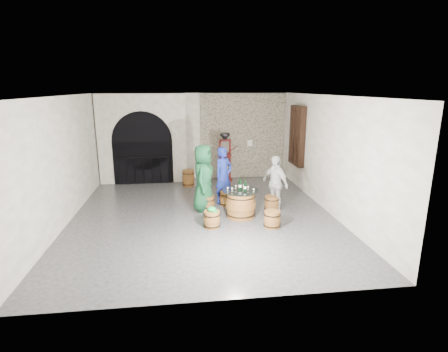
{
  "coord_description": "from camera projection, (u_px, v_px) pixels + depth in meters",
  "views": [
    {
      "loc": [
        -0.55,
        -9.03,
        3.42
      ],
      "look_at": [
        0.6,
        0.14,
        1.05
      ],
      "focal_mm": 28.0,
      "sensor_mm": 36.0,
      "label": 1
    }
  ],
  "objects": [
    {
      "name": "tasting_glass_a",
      "position": [
        232.0,
        189.0,
        9.16
      ],
      "size": [
        0.05,
        0.05,
        0.1
      ],
      "primitive_type": null,
      "color": "#AB5A21",
      "rests_on": "barrel_table"
    },
    {
      "name": "tasting_glass_b",
      "position": [
        248.0,
        188.0,
        9.31
      ],
      "size": [
        0.05,
        0.05,
        0.1
      ],
      "primitive_type": null,
      "color": "#AB5A21",
      "rests_on": "barrel_table"
    },
    {
      "name": "wall_right",
      "position": [
        329.0,
        155.0,
        9.62
      ],
      "size": [
        0.0,
        8.0,
        8.0
      ],
      "primitive_type": "plane",
      "rotation": [
        1.57,
        0.0,
        -1.57
      ],
      "color": "white",
      "rests_on": "ground"
    },
    {
      "name": "tasting_glass_d",
      "position": [
        244.0,
        186.0,
        9.45
      ],
      "size": [
        0.05,
        0.05,
        0.1
      ],
      "primitive_type": null,
      "color": "#AB5A21",
      "rests_on": "barrel_table"
    },
    {
      "name": "wine_bottle_left",
      "position": [
        240.0,
        185.0,
        9.29
      ],
      "size": [
        0.08,
        0.08,
        0.32
      ],
      "color": "black",
      "rests_on": "barrel_table"
    },
    {
      "name": "barrel_stool_near_right",
      "position": [
        272.0,
        219.0,
        8.7
      ],
      "size": [
        0.43,
        0.43,
        0.43
      ],
      "color": "brown",
      "rests_on": "ground"
    },
    {
      "name": "wine_bottle_right",
      "position": [
        240.0,
        185.0,
        9.3
      ],
      "size": [
        0.08,
        0.08,
        0.32
      ],
      "color": "black",
      "rests_on": "barrel_table"
    },
    {
      "name": "tasting_glass_f",
      "position": [
        228.0,
        189.0,
        9.21
      ],
      "size": [
        0.05,
        0.05,
        0.1
      ],
      "primitive_type": null,
      "color": "#AB5A21",
      "rests_on": "barrel_table"
    },
    {
      "name": "control_box",
      "position": [
        250.0,
        143.0,
        13.21
      ],
      "size": [
        0.18,
        0.1,
        0.22
      ],
      "primitive_type": "cube",
      "color": "silver",
      "rests_on": "wall_back"
    },
    {
      "name": "barrel_stool_right",
      "position": [
        272.0,
        203.0,
        9.89
      ],
      "size": [
        0.43,
        0.43,
        0.43
      ],
      "color": "brown",
      "rests_on": "ground"
    },
    {
      "name": "wall_left",
      "position": [
        63.0,
        161.0,
        8.77
      ],
      "size": [
        0.0,
        8.0,
        8.0
      ],
      "primitive_type": "plane",
      "rotation": [
        1.57,
        0.0,
        1.57
      ],
      "color": "white",
      "rests_on": "ground"
    },
    {
      "name": "barrel_table",
      "position": [
        241.0,
        204.0,
        9.36
      ],
      "size": [
        0.97,
        0.97,
        0.75
      ],
      "color": "brown",
      "rests_on": "ground"
    },
    {
      "name": "barrel_stool_far",
      "position": [
        226.0,
        198.0,
        10.34
      ],
      "size": [
        0.43,
        0.43,
        0.43
      ],
      "color": "brown",
      "rests_on": "ground"
    },
    {
      "name": "ground",
      "position": [
        203.0,
        215.0,
        9.59
      ],
      "size": [
        8.0,
        8.0,
        0.0
      ],
      "primitive_type": "plane",
      "color": "#313134",
      "rests_on": "ground"
    },
    {
      "name": "ceiling",
      "position": [
        201.0,
        96.0,
        8.8
      ],
      "size": [
        8.0,
        8.0,
        0.0
      ],
      "primitive_type": "plane",
      "rotation": [
        3.14,
        0.0,
        0.0
      ],
      "color": "beige",
      "rests_on": "wall_back"
    },
    {
      "name": "arched_opening",
      "position": [
        143.0,
        139.0,
        12.56
      ],
      "size": [
        3.1,
        0.6,
        3.19
      ],
      "color": "white",
      "rests_on": "ground"
    },
    {
      "name": "person_blue",
      "position": [
        223.0,
        175.0,
        10.41
      ],
      "size": [
        0.74,
        0.7,
        1.7
      ],
      "primitive_type": "imported",
      "rotation": [
        0.0,
        0.0,
        0.63
      ],
      "color": "navy",
      "rests_on": "ground"
    },
    {
      "name": "green_cap",
      "position": [
        212.0,
        209.0,
        8.63
      ],
      "size": [
        0.26,
        0.21,
        0.12
      ],
      "color": "#0C8E39",
      "rests_on": "barrel_stool_near_left"
    },
    {
      "name": "person_green",
      "position": [
        203.0,
        178.0,
        9.75
      ],
      "size": [
        0.83,
        1.05,
        1.89
      ],
      "primitive_type": "imported",
      "rotation": [
        0.0,
        0.0,
        1.3
      ],
      "color": "#134627",
      "rests_on": "ground"
    },
    {
      "name": "barrel_stool_left",
      "position": [
        207.0,
        203.0,
        9.88
      ],
      "size": [
        0.43,
        0.43,
        0.43
      ],
      "color": "brown",
      "rests_on": "ground"
    },
    {
      "name": "corking_press",
      "position": [
        225.0,
        153.0,
        12.89
      ],
      "size": [
        0.74,
        0.42,
        1.77
      ],
      "rotation": [
        0.0,
        0.0,
        0.05
      ],
      "color": "#470F0B",
      "rests_on": "ground"
    },
    {
      "name": "barrel_stool_near_left",
      "position": [
        212.0,
        219.0,
        8.7
      ],
      "size": [
        0.43,
        0.43,
        0.43
      ],
      "color": "brown",
      "rests_on": "ground"
    },
    {
      "name": "shuttered_window",
      "position": [
        297.0,
        136.0,
        11.86
      ],
      "size": [
        0.23,
        1.1,
        2.0
      ],
      "color": "black",
      "rests_on": "wall_right"
    },
    {
      "name": "wall_back",
      "position": [
        195.0,
        137.0,
        13.04
      ],
      "size": [
        8.0,
        0.0,
        8.0
      ],
      "primitive_type": "plane",
      "rotation": [
        1.57,
        0.0,
        0.0
      ],
      "color": "white",
      "rests_on": "ground"
    },
    {
      "name": "wine_bottle_center",
      "position": [
        245.0,
        186.0,
        9.15
      ],
      "size": [
        0.08,
        0.08,
        0.32
      ],
      "color": "black",
      "rests_on": "barrel_table"
    },
    {
      "name": "tasting_glass_e",
      "position": [
        254.0,
        190.0,
        9.1
      ],
      "size": [
        0.05,
        0.05,
        0.1
      ],
      "primitive_type": null,
      "color": "#AB5A21",
      "rests_on": "barrel_table"
    },
    {
      "name": "wall_front",
      "position": [
        219.0,
        209.0,
        5.35
      ],
      "size": [
        8.0,
        0.0,
        8.0
      ],
      "primitive_type": "plane",
      "rotation": [
        -1.57,
        0.0,
        0.0
      ],
      "color": "white",
      "rests_on": "ground"
    },
    {
      "name": "side_barrel",
      "position": [
        188.0,
        178.0,
        12.32
      ],
      "size": [
        0.44,
        0.44,
        0.59
      ],
      "rotation": [
        0.0,
        0.0,
        -0.1
      ],
      "color": "brown",
      "rests_on": "ground"
    },
    {
      "name": "stone_facing_panel",
      "position": [
        243.0,
        136.0,
        13.2
      ],
      "size": [
        3.2,
        0.12,
        3.18
      ],
      "primitive_type": "cube",
      "color": "#9D947D",
      "rests_on": "ground"
    },
    {
      "name": "person_white",
      "position": [
        275.0,
        183.0,
        9.79
      ],
      "size": [
        0.79,
        1.0,
        1.58
      ],
      "primitive_type": "imported",
      "rotation": [
        0.0,
        0.0,
        -1.06
      ],
      "color": "beige",
      "rests_on": "ground"
    },
    {
      "name": "tasting_glass_c",
      "position": [
        236.0,
        187.0,
        9.4
      ],
      "size": [
        0.05,
        0.05,
        0.1
      ],
      "primitive_type": null,
      "color": "#AB5A21",
      "rests_on": "barrel_table"
    }
  ]
}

